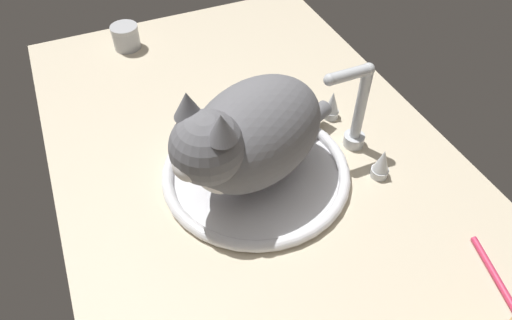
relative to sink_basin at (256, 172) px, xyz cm
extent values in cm
cube|color=beige|center=(-4.62, 1.78, -2.38)|extent=(112.46, 72.01, 3.00)
torus|color=white|center=(0.00, 0.00, 0.14)|extent=(33.67, 33.67, 2.05)
cylinder|color=white|center=(0.00, 0.00, -0.58)|extent=(30.60, 30.60, 0.60)
cylinder|color=silver|center=(0.00, 20.32, 0.28)|extent=(4.00, 4.00, 2.32)
cylinder|color=silver|center=(0.00, 20.32, 8.97)|extent=(2.00, 2.00, 15.06)
sphere|color=silver|center=(0.00, 20.32, 16.50)|extent=(2.20, 2.20, 2.20)
cylinder|color=silver|center=(0.00, 16.65, 16.50)|extent=(2.00, 7.35, 2.00)
sphere|color=silver|center=(0.00, 12.97, 16.50)|extent=(2.10, 2.10, 2.10)
cylinder|color=silver|center=(-8.77, 20.32, -0.08)|extent=(3.20, 3.20, 1.60)
cone|color=silver|center=(-8.77, 20.32, 3.03)|extent=(2.88, 2.88, 4.62)
cylinder|color=silver|center=(8.77, 20.32, -0.08)|extent=(3.20, 3.20, 1.60)
cone|color=silver|center=(8.77, 20.32, 3.03)|extent=(2.88, 2.88, 4.62)
ellipsoid|color=slate|center=(0.00, 0.00, 9.63)|extent=(26.61, 31.05, 16.93)
sphere|color=slate|center=(4.20, -9.60, 13.77)|extent=(11.49, 11.49, 11.49)
cone|color=slate|center=(7.36, -8.22, 19.95)|extent=(4.37, 4.37, 4.31)
cone|color=slate|center=(1.04, -10.98, 19.95)|extent=(4.37, 4.37, 4.31)
ellipsoid|color=silver|center=(5.92, -13.55, 12.62)|extent=(5.80, 5.09, 3.68)
ellipsoid|color=silver|center=(3.67, -8.40, 8.79)|extent=(11.80, 10.60, 9.31)
cylinder|color=slate|center=(-5.83, 13.35, 2.77)|extent=(7.26, 11.17, 3.20)
cylinder|color=#B2B5BA|center=(-50.53, -11.91, 1.45)|extent=(6.29, 6.29, 4.68)
cylinder|color=silver|center=(-50.53, -11.91, 4.29)|extent=(6.42, 6.42, 1.00)
cylinder|color=#D83359|center=(33.09, 24.68, -0.38)|extent=(13.35, 4.27, 1.00)
camera|label=1|loc=(51.89, -22.43, 62.21)|focal=32.92mm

